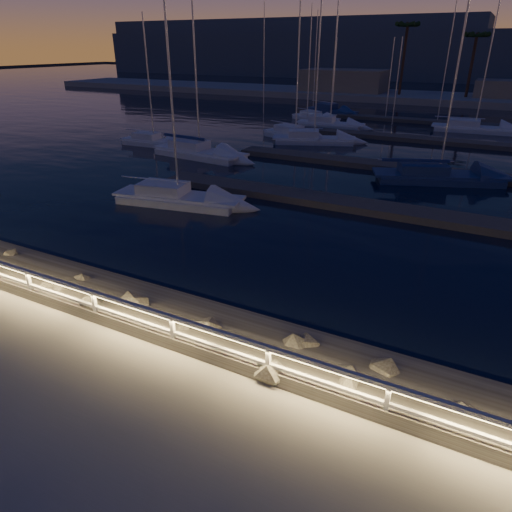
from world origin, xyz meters
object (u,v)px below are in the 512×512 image
object	(u,v)px
sailboat_c	(435,175)
sailboat_n	(314,117)
sailboat_a	(153,141)
sailboat_e	(294,134)
sailboat_i	(328,124)
sailboat_j	(312,138)
sailboat_k	(472,128)
sailboat_b	(175,196)
sailboat_m	(330,110)
sailboat_f	(198,151)
guard_rail	(143,315)

from	to	relation	value
sailboat_c	sailboat_n	xyz separation A→B (m)	(-17.21, 21.89, -0.05)
sailboat_a	sailboat_e	world-z (taller)	sailboat_e
sailboat_i	sailboat_a	bearing A→B (deg)	-126.31
sailboat_j	sailboat_k	size ratio (longest dim) A/B	0.90
sailboat_a	sailboat_b	distance (m)	17.61
sailboat_i	sailboat_m	world-z (taller)	sailboat_m
sailboat_b	sailboat_n	distance (m)	34.22
sailboat_c	sailboat_n	size ratio (longest dim) A/B	1.31
sailboat_m	sailboat_n	distance (m)	6.40
sailboat_f	sailboat_k	xyz separation A→B (m)	(19.02, 23.43, -0.02)
sailboat_b	sailboat_f	world-z (taller)	sailboat_f
sailboat_c	sailboat_j	bearing A→B (deg)	124.34
sailboat_b	sailboat_c	distance (m)	17.46
sailboat_i	sailboat_n	distance (m)	5.48
sailboat_f	sailboat_k	bearing A→B (deg)	56.76
guard_rail	sailboat_c	world-z (taller)	sailboat_c
sailboat_e	sailboat_i	world-z (taller)	sailboat_i
sailboat_f	sailboat_j	size ratio (longest dim) A/B	1.10
sailboat_a	sailboat_b	bearing A→B (deg)	-49.58
guard_rail	sailboat_k	bearing A→B (deg)	83.46
sailboat_f	sailboat_j	bearing A→B (deg)	63.26
guard_rail	sailboat_j	distance (m)	33.31
sailboat_c	sailboat_e	size ratio (longest dim) A/B	1.17
sailboat_i	sailboat_f	bearing A→B (deg)	-106.99
sailboat_c	sailboat_i	xyz separation A→B (m)	(-13.87, 17.55, 0.00)
sailboat_e	sailboat_k	size ratio (longest dim) A/B	0.86
sailboat_f	sailboat_m	distance (m)	29.60
sailboat_a	sailboat_k	distance (m)	33.24
sailboat_k	sailboat_n	bearing A→B (deg)	177.25
sailboat_a	sailboat_i	xyz separation A→B (m)	(10.98, 16.86, 0.04)
sailboat_a	sailboat_j	world-z (taller)	sailboat_j
guard_rail	sailboat_e	size ratio (longest dim) A/B	3.53
sailboat_b	sailboat_m	distance (m)	40.59
sailboat_c	sailboat_k	size ratio (longest dim) A/B	1.00
sailboat_b	sailboat_k	bearing A→B (deg)	58.67
sailboat_b	sailboat_f	bearing A→B (deg)	108.30
guard_rail	sailboat_c	xyz separation A→B (m)	(4.74, 23.99, -0.93)
sailboat_k	sailboat_n	size ratio (longest dim) A/B	1.30
guard_rail	sailboat_k	size ratio (longest dim) A/B	3.04
sailboat_f	sailboat_m	world-z (taller)	sailboat_f
sailboat_e	sailboat_f	distance (m)	11.64
guard_rail	sailboat_f	distance (m)	26.54
sailboat_f	sailboat_m	bearing A→B (deg)	93.81
sailboat_c	sailboat_m	bearing A→B (deg)	100.60
sailboat_f	sailboat_a	bearing A→B (deg)	168.50
sailboat_j	sailboat_k	distance (m)	18.72
sailboat_e	sailboat_n	size ratio (longest dim) A/B	1.12
sailboat_a	sailboat_f	distance (m)	6.67
sailboat_b	sailboat_m	world-z (taller)	sailboat_b
sailboat_n	guard_rail	bearing A→B (deg)	-52.71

